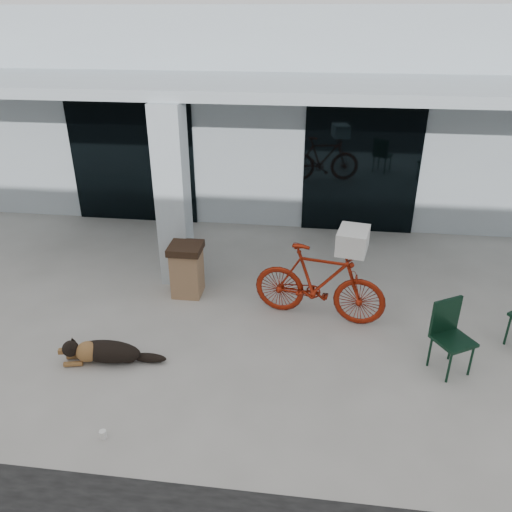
# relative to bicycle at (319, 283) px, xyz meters

# --- Properties ---
(ground) EXTENTS (80.00, 80.00, 0.00)m
(ground) POSITION_rel_bicycle_xyz_m (-1.02, -1.34, -0.62)
(ground) COLOR #B1AEA7
(ground) RESTS_ON ground
(building) EXTENTS (22.00, 7.00, 4.50)m
(building) POSITION_rel_bicycle_xyz_m (-1.02, 7.16, 1.63)
(building) COLOR #B0C0C8
(building) RESTS_ON ground
(storefront_glass_left) EXTENTS (2.80, 0.06, 2.70)m
(storefront_glass_left) POSITION_rel_bicycle_xyz_m (-4.22, 3.64, 0.73)
(storefront_glass_left) COLOR black
(storefront_glass_left) RESTS_ON ground
(storefront_glass_right) EXTENTS (2.40, 0.06, 2.70)m
(storefront_glass_right) POSITION_rel_bicycle_xyz_m (0.78, 3.64, 0.73)
(storefront_glass_right) COLOR black
(storefront_glass_right) RESTS_ON ground
(column) EXTENTS (0.50, 0.50, 3.12)m
(column) POSITION_rel_bicycle_xyz_m (-2.52, 0.96, 0.94)
(column) COLOR #B0C0C8
(column) RESTS_ON ground
(overhang) EXTENTS (22.00, 2.80, 0.18)m
(overhang) POSITION_rel_bicycle_xyz_m (-1.02, 2.26, 2.59)
(overhang) COLOR #B0C0C8
(overhang) RESTS_ON column
(bicycle) EXTENTS (2.13, 0.96, 1.24)m
(bicycle) POSITION_rel_bicycle_xyz_m (0.00, 0.00, 0.00)
(bicycle) COLOR maroon
(bicycle) RESTS_ON ground
(laundry_basket) EXTENTS (0.52, 0.64, 0.34)m
(laundry_basket) POSITION_rel_bicycle_xyz_m (0.44, -0.09, 0.79)
(laundry_basket) COLOR white
(laundry_basket) RESTS_ON bicycle
(dog) EXTENTS (1.13, 0.59, 0.36)m
(dog) POSITION_rel_bicycle_xyz_m (-2.86, -1.50, -0.44)
(dog) COLOR black
(dog) RESTS_ON ground
(cup_near_dog) EXTENTS (0.11, 0.11, 0.10)m
(cup_near_dog) POSITION_rel_bicycle_xyz_m (-2.38, -2.84, -0.57)
(cup_near_dog) COLOR white
(cup_near_dog) RESTS_ON ground
(cafe_chair_far_a) EXTENTS (0.65, 0.66, 1.01)m
(cafe_chair_far_a) POSITION_rel_bicycle_xyz_m (1.78, -1.10, -0.11)
(cafe_chair_far_a) COLOR black
(cafe_chair_far_a) RESTS_ON ground
(trash_receptacle) EXTENTS (0.54, 0.54, 0.92)m
(trash_receptacle) POSITION_rel_bicycle_xyz_m (-2.22, 0.46, -0.16)
(trash_receptacle) COLOR #8E6A49
(trash_receptacle) RESTS_ON ground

